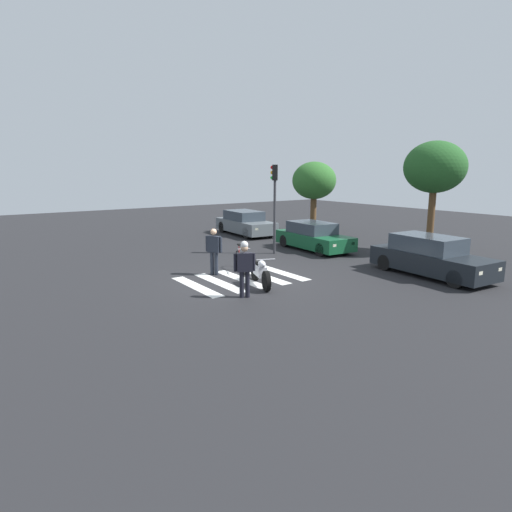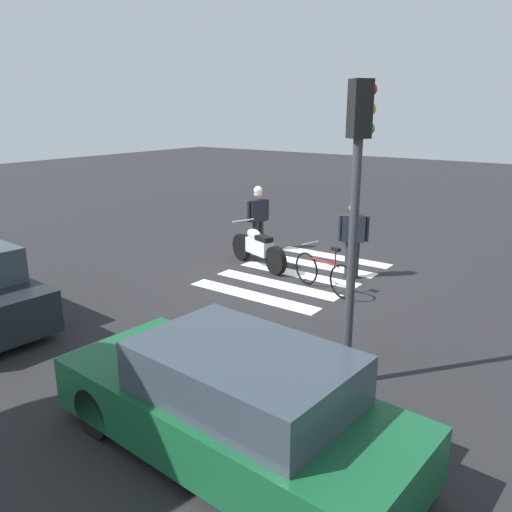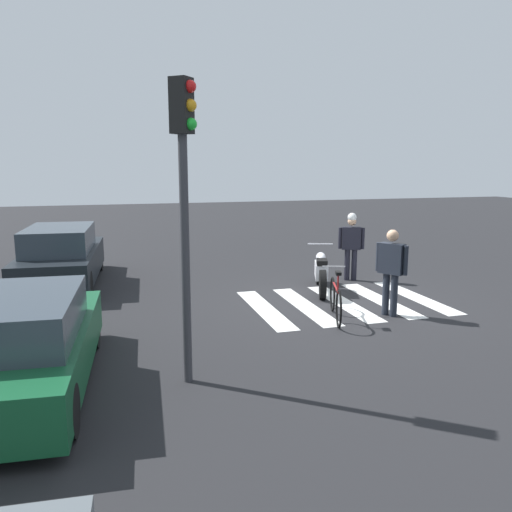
{
  "view_description": "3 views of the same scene",
  "coord_description": "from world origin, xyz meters",
  "px_view_note": "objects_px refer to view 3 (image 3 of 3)",
  "views": [
    {
      "loc": [
        12.79,
        -8.22,
        3.89
      ],
      "look_at": [
        -0.03,
        0.67,
        0.76
      ],
      "focal_mm": 30.57,
      "sensor_mm": 36.0,
      "label": 1
    },
    {
      "loc": [
        -5.98,
        9.92,
        3.73
      ],
      "look_at": [
        0.15,
        1.46,
        0.75
      ],
      "focal_mm": 36.37,
      "sensor_mm": 36.0,
      "label": 2
    },
    {
      "loc": [
        -9.92,
        4.84,
        3.0
      ],
      "look_at": [
        0.87,
        1.74,
        0.98
      ],
      "focal_mm": 35.99,
      "sensor_mm": 36.0,
      "label": 3
    }
  ],
  "objects_px": {
    "officer_by_motorcycle": "(351,242)",
    "car_green_compact": "(21,345)",
    "car_black_suv": "(62,257)",
    "police_motorcycle": "(321,272)",
    "traffic_light_pole": "(185,183)",
    "officer_on_foot": "(391,267)",
    "leaning_bicycle": "(336,299)"
  },
  "relations": [
    {
      "from": "officer_by_motorcycle",
      "to": "car_green_compact",
      "type": "height_order",
      "value": "officer_by_motorcycle"
    },
    {
      "from": "car_green_compact",
      "to": "car_black_suv",
      "type": "bearing_deg",
      "value": -0.1
    },
    {
      "from": "police_motorcycle",
      "to": "officer_by_motorcycle",
      "type": "height_order",
      "value": "officer_by_motorcycle"
    },
    {
      "from": "traffic_light_pole",
      "to": "police_motorcycle",
      "type": "bearing_deg",
      "value": -41.71
    },
    {
      "from": "officer_on_foot",
      "to": "traffic_light_pole",
      "type": "height_order",
      "value": "traffic_light_pole"
    },
    {
      "from": "officer_by_motorcycle",
      "to": "traffic_light_pole",
      "type": "distance_m",
      "value": 7.4
    },
    {
      "from": "police_motorcycle",
      "to": "leaning_bicycle",
      "type": "bearing_deg",
      "value": 164.06
    },
    {
      "from": "officer_by_motorcycle",
      "to": "officer_on_foot",
      "type": "bearing_deg",
      "value": 167.67
    },
    {
      "from": "leaning_bicycle",
      "to": "traffic_light_pole",
      "type": "relative_size",
      "value": 0.43
    },
    {
      "from": "car_green_compact",
      "to": "traffic_light_pole",
      "type": "xyz_separation_m",
      "value": [
        -0.31,
        -2.17,
        2.11
      ]
    },
    {
      "from": "car_black_suv",
      "to": "traffic_light_pole",
      "type": "distance_m",
      "value": 7.34
    },
    {
      "from": "car_black_suv",
      "to": "leaning_bicycle",
      "type": "bearing_deg",
      "value": -130.46
    },
    {
      "from": "police_motorcycle",
      "to": "car_black_suv",
      "type": "height_order",
      "value": "car_black_suv"
    },
    {
      "from": "traffic_light_pole",
      "to": "officer_by_motorcycle",
      "type": "bearing_deg",
      "value": -44.26
    },
    {
      "from": "officer_on_foot",
      "to": "officer_by_motorcycle",
      "type": "distance_m",
      "value": 3.18
    },
    {
      "from": "officer_on_foot",
      "to": "officer_by_motorcycle",
      "type": "bearing_deg",
      "value": -12.33
    },
    {
      "from": "officer_on_foot",
      "to": "car_black_suv",
      "type": "bearing_deg",
      "value": 54.37
    },
    {
      "from": "officer_on_foot",
      "to": "traffic_light_pole",
      "type": "distance_m",
      "value": 5.11
    },
    {
      "from": "officer_by_motorcycle",
      "to": "car_green_compact",
      "type": "relative_size",
      "value": 0.41
    },
    {
      "from": "traffic_light_pole",
      "to": "car_black_suv",
      "type": "bearing_deg",
      "value": 17.85
    },
    {
      "from": "car_green_compact",
      "to": "car_black_suv",
      "type": "distance_m",
      "value": 6.39
    },
    {
      "from": "car_green_compact",
      "to": "officer_on_foot",
      "type": "bearing_deg",
      "value": -75.12
    },
    {
      "from": "police_motorcycle",
      "to": "traffic_light_pole",
      "type": "xyz_separation_m",
      "value": [
        -4.28,
        3.81,
        2.28
      ]
    },
    {
      "from": "police_motorcycle",
      "to": "car_green_compact",
      "type": "bearing_deg",
      "value": 123.53
    },
    {
      "from": "traffic_light_pole",
      "to": "officer_on_foot",
      "type": "bearing_deg",
      "value": -64.78
    },
    {
      "from": "leaning_bicycle",
      "to": "car_green_compact",
      "type": "xyz_separation_m",
      "value": [
        -1.82,
        5.37,
        0.25
      ]
    },
    {
      "from": "officer_by_motorcycle",
      "to": "car_green_compact",
      "type": "xyz_separation_m",
      "value": [
        -4.84,
        7.19,
        -0.38
      ]
    },
    {
      "from": "officer_on_foot",
      "to": "car_black_suv",
      "type": "xyz_separation_m",
      "value": [
        4.66,
        6.5,
        -0.3
      ]
    },
    {
      "from": "officer_by_motorcycle",
      "to": "traffic_light_pole",
      "type": "relative_size",
      "value": 0.43
    },
    {
      "from": "car_green_compact",
      "to": "car_black_suv",
      "type": "relative_size",
      "value": 0.94
    },
    {
      "from": "officer_by_motorcycle",
      "to": "leaning_bicycle",
      "type": "bearing_deg",
      "value": 148.93
    },
    {
      "from": "car_black_suv",
      "to": "officer_on_foot",
      "type": "bearing_deg",
      "value": -125.63
    }
  ]
}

